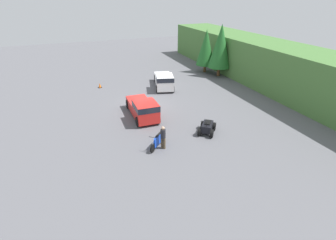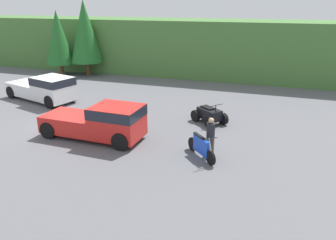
# 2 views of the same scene
# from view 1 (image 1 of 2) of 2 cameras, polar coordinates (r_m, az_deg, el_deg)

# --- Properties ---
(ground_plane) EXTENTS (80.00, 80.00, 0.00)m
(ground_plane) POSITION_cam_1_polar(r_m,az_deg,el_deg) (26.56, -4.94, 3.25)
(ground_plane) COLOR #5B5B60
(hillside_backdrop) EXTENTS (44.00, 6.00, 4.95)m
(hillside_backdrop) POSITION_cam_1_polar(r_m,az_deg,el_deg) (33.66, 22.43, 10.81)
(hillside_backdrop) COLOR #477538
(hillside_backdrop) RESTS_ON ground_plane
(tree_left) EXTENTS (2.56, 2.56, 5.81)m
(tree_left) POSITION_cam_1_polar(r_m,az_deg,el_deg) (37.43, 8.28, 15.36)
(tree_left) COLOR brown
(tree_left) RESTS_ON ground_plane
(tree_mid_left) EXTENTS (2.95, 2.95, 6.70)m
(tree_mid_left) POSITION_cam_1_polar(r_m,az_deg,el_deg) (35.78, 11.38, 15.48)
(tree_mid_left) COLOR brown
(tree_mid_left) RESTS_ON ground_plane
(pickup_truck_red) EXTENTS (5.23, 2.15, 1.80)m
(pickup_truck_red) POSITION_cam_1_polar(r_m,az_deg,el_deg) (23.54, -5.41, 2.62)
(pickup_truck_red) COLOR red
(pickup_truck_red) RESTS_ON ground_plane
(pickup_truck_second) EXTENTS (5.74, 3.32, 1.80)m
(pickup_truck_second) POSITION_cam_1_polar(r_m,az_deg,el_deg) (31.08, -0.89, 8.69)
(pickup_truck_second) COLOR white
(pickup_truck_second) RESTS_ON ground_plane
(dirt_bike) EXTENTS (1.60, 1.65, 1.19)m
(dirt_bike) POSITION_cam_1_polar(r_m,az_deg,el_deg) (19.23, -2.28, -4.60)
(dirt_bike) COLOR black
(dirt_bike) RESTS_ON ground_plane
(quad_atv) EXTENTS (2.25, 2.14, 1.19)m
(quad_atv) POSITION_cam_1_polar(r_m,az_deg,el_deg) (21.35, 8.52, -1.61)
(quad_atv) COLOR black
(quad_atv) RESTS_ON ground_plane
(rider_person) EXTENTS (0.52, 0.52, 1.78)m
(rider_person) POSITION_cam_1_polar(r_m,az_deg,el_deg) (18.82, -1.08, -3.64)
(rider_person) COLOR brown
(rider_person) RESTS_ON ground_plane
(traffic_cone) EXTENTS (0.42, 0.42, 0.55)m
(traffic_cone) POSITION_cam_1_polar(r_m,az_deg,el_deg) (32.40, -14.62, 7.27)
(traffic_cone) COLOR black
(traffic_cone) RESTS_ON ground_plane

